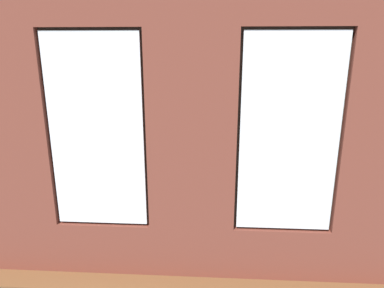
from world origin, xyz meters
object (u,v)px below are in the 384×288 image
papasan_chair (184,142)px  potted_plant_foreground_right (113,133)px  tv_flatscreen (71,137)px  remote_black (176,166)px  media_console (74,168)px  potted_plant_between_couches (233,211)px  coffee_table (176,169)px  potted_plant_by_left_couch (287,158)px  potted_plant_mid_room_small (231,149)px  cup_ceramic (150,166)px  potted_plant_corner_far_left (380,204)px  table_plant_small (200,158)px  couch_left (328,186)px  couch_by_window (131,218)px

papasan_chair → potted_plant_foreground_right: potted_plant_foreground_right is taller
tv_flatscreen → remote_black: bearing=169.3°
potted_plant_foreground_right → tv_flatscreen: bearing=79.6°
media_console → potted_plant_between_couches: potted_plant_between_couches is taller
coffee_table → papasan_chair: (0.00, -1.74, 0.03)m
potted_plant_by_left_couch → potted_plant_foreground_right: 4.12m
potted_plant_mid_room_small → potted_plant_between_couches: bearing=87.9°
cup_ceramic → potted_plant_corner_far_left: size_ratio=0.10×
media_console → potted_plant_mid_room_small: bearing=-168.1°
potted_plant_between_couches → potted_plant_by_left_couch: size_ratio=1.40×
coffee_table → tv_flatscreen: 2.18m
media_console → table_plant_small: bearing=174.4°
couch_left → potted_plant_between_couches: bearing=-52.7°
table_plant_small → media_console: (2.51, -0.25, -0.34)m
potted_plant_by_left_couch → potted_plant_between_couches: bearing=65.2°
cup_ceramic → potted_plant_between_couches: potted_plant_between_couches is taller
couch_by_window → media_console: (1.66, -2.15, -0.08)m
cup_ceramic → papasan_chair: size_ratio=0.10×
remote_black → potted_plant_mid_room_small: bearing=-31.8°
table_plant_small → papasan_chair: (0.42, -1.59, -0.15)m
couch_by_window → table_plant_small: (-0.85, -1.90, 0.26)m
table_plant_small → remote_black: 0.46m
potted_plant_mid_room_small → papasan_chair: bearing=-33.2°
coffee_table → potted_plant_by_left_couch: (-2.20, -1.00, -0.06)m
table_plant_small → papasan_chair: size_ratio=0.24×
papasan_chair → cup_ceramic: bearing=76.3°
coffee_table → tv_flatscreen: tv_flatscreen is taller
potted_plant_foreground_right → potted_plant_corner_far_left: (-4.53, 3.93, 0.15)m
papasan_chair → potted_plant_corner_far_left: size_ratio=1.00×
couch_by_window → papasan_chair: bearing=-96.9°
couch_by_window → cup_ceramic: bearing=-88.9°
couch_by_window → tv_flatscreen: (1.66, -2.15, 0.55)m
couch_left → potted_plant_foreground_right: bearing=-119.9°
potted_plant_foreground_right → potted_plant_mid_room_small: size_ratio=1.62×
remote_black → potted_plant_foreground_right: bearing=53.7°
potted_plant_foreground_right → potted_plant_corner_far_left: bearing=139.0°
coffee_table → couch_by_window: bearing=76.3°
papasan_chair → potted_plant_mid_room_small: bearing=146.8°
cup_ceramic → potted_plant_between_couches: 2.11m
coffee_table → potted_plant_corner_far_left: size_ratio=1.43×
coffee_table → potted_plant_mid_room_small: 1.49m
potted_plant_between_couches → potted_plant_mid_room_small: bearing=-92.1°
couch_by_window → tv_flatscreen: bearing=-52.3°
cup_ceramic → remote_black: cup_ceramic is taller
tv_flatscreen → potted_plant_corner_far_left: size_ratio=0.99×
potted_plant_between_couches → potted_plant_by_left_couch: potted_plant_between_couches is taller
remote_black → papasan_chair: bearing=13.1°
media_console → potted_plant_mid_room_small: 3.21m
potted_plant_by_left_couch → potted_plant_mid_room_small: bearing=-2.7°
remote_black → potted_plant_corner_far_left: bearing=-111.0°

